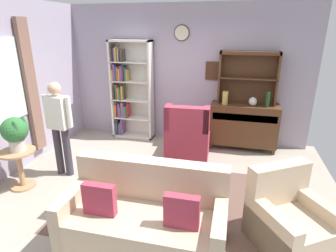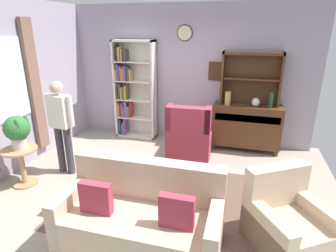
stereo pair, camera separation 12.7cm
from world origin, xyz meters
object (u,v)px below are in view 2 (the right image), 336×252
at_px(armchair_floral, 287,224).
at_px(plant_stand, 22,163).
at_px(vase_round, 256,102).
at_px(sideboard, 246,125).
at_px(couch_floral, 141,217).
at_px(coffee_table, 175,183).
at_px(potted_plant_large, 18,130).
at_px(book_stack, 164,178).
at_px(vase_tall, 228,98).
at_px(wingback_chair, 189,139).
at_px(sideboard_hutch, 252,71).
at_px(bottle_wine, 271,100).
at_px(person_reading, 61,122).
at_px(bookshelf, 131,90).

height_order(armchair_floral, plant_stand, armchair_floral).
xyz_separation_m(vase_round, armchair_floral, (0.38, -2.56, -0.72)).
height_order(sideboard, couch_floral, sideboard).
xyz_separation_m(plant_stand, coffee_table, (2.41, 0.12, -0.02)).
distance_m(sideboard, armchair_floral, 2.68).
bearing_deg(potted_plant_large, book_stack, 0.35).
height_order(vase_round, potted_plant_large, potted_plant_large).
bearing_deg(vase_tall, armchair_floral, -70.45).
bearing_deg(sideboard, vase_tall, -168.37).
xyz_separation_m(wingback_chair, book_stack, (0.00, -1.61, 0.07)).
height_order(armchair_floral, potted_plant_large, potted_plant_large).
distance_m(vase_tall, wingback_chair, 1.10).
bearing_deg(potted_plant_large, sideboard_hutch, 36.83).
bearing_deg(bottle_wine, wingback_chair, -156.05).
bearing_deg(sideboard_hutch, vase_round, -53.52).
xyz_separation_m(sideboard_hutch, potted_plant_large, (-3.26, -2.44, -0.65)).
relative_size(armchair_floral, person_reading, 0.68).
bearing_deg(couch_floral, plant_stand, 164.00).
xyz_separation_m(bookshelf, vase_round, (2.59, -0.15, -0.04)).
relative_size(sideboard, plant_stand, 2.14).
xyz_separation_m(bookshelf, person_reading, (-0.42, -1.90, -0.14)).
bearing_deg(armchair_floral, plant_stand, 175.84).
distance_m(bottle_wine, person_reading, 3.70).
distance_m(couch_floral, potted_plant_large, 2.36).
distance_m(bookshelf, armchair_floral, 4.09).
bearing_deg(couch_floral, person_reading, 147.39).
xyz_separation_m(vase_tall, book_stack, (-0.61, -2.24, -0.60)).
relative_size(wingback_chair, book_stack, 6.08).
xyz_separation_m(sideboard, person_reading, (-2.88, -1.82, 0.40)).
relative_size(bookshelf, vase_round, 12.35).
distance_m(vase_round, coffee_table, 2.47).
bearing_deg(person_reading, coffee_table, -11.35).
distance_m(vase_round, potted_plant_large, 4.07).
bearing_deg(couch_floral, vase_tall, 76.87).
xyz_separation_m(vase_tall, potted_plant_large, (-2.87, -2.25, -0.14)).
distance_m(vase_round, armchair_floral, 2.68).
relative_size(sideboard_hutch, person_reading, 0.71).
relative_size(person_reading, book_stack, 9.03).
height_order(bookshelf, sideboard_hutch, bookshelf).
distance_m(wingback_chair, plant_stand, 2.81).
xyz_separation_m(sideboard_hutch, couch_floral, (-1.07, -3.09, -1.25)).
bearing_deg(vase_tall, bottle_wine, -0.66).
relative_size(armchair_floral, coffee_table, 1.33).
relative_size(bottle_wine, plant_stand, 0.47).
height_order(bottle_wine, coffee_table, bottle_wine).
xyz_separation_m(vase_round, wingback_chair, (-1.13, -0.64, -0.62)).
height_order(couch_floral, wingback_chair, wingback_chair).
distance_m(vase_tall, potted_plant_large, 3.65).
height_order(armchair_floral, person_reading, person_reading).
bearing_deg(couch_floral, sideboard, 70.31).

